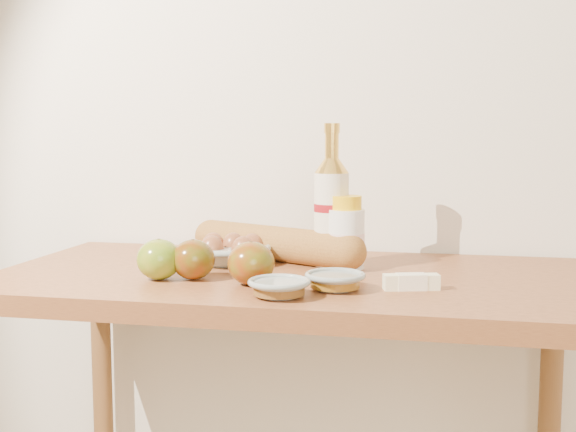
{
  "coord_description": "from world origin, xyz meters",
  "views": [
    {
      "loc": [
        0.29,
        -0.23,
        1.19
      ],
      "look_at": [
        0.0,
        1.15,
        1.02
      ],
      "focal_mm": 45.0,
      "sensor_mm": 36.0,
      "label": 1
    }
  ],
  "objects_px": {
    "table": "(291,332)",
    "bourbon_bottle": "(331,209)",
    "baguette": "(275,243)",
    "egg_bowl": "(230,252)",
    "cream_bottle": "(346,235)"
  },
  "relations": [
    {
      "from": "baguette",
      "to": "bourbon_bottle",
      "type": "bearing_deg",
      "value": 9.18
    },
    {
      "from": "table",
      "to": "bourbon_bottle",
      "type": "distance_m",
      "value": 0.27
    },
    {
      "from": "table",
      "to": "cream_bottle",
      "type": "distance_m",
      "value": 0.23
    },
    {
      "from": "bourbon_bottle",
      "to": "cream_bottle",
      "type": "xyz_separation_m",
      "value": [
        0.03,
        -0.02,
        -0.05
      ]
    },
    {
      "from": "egg_bowl",
      "to": "baguette",
      "type": "height_order",
      "value": "baguette"
    },
    {
      "from": "baguette",
      "to": "egg_bowl",
      "type": "bearing_deg",
      "value": -121.43
    },
    {
      "from": "table",
      "to": "egg_bowl",
      "type": "xyz_separation_m",
      "value": [
        -0.15,
        0.07,
        0.15
      ]
    },
    {
      "from": "bourbon_bottle",
      "to": "baguette",
      "type": "xyz_separation_m",
      "value": [
        -0.13,
        0.04,
        -0.08
      ]
    },
    {
      "from": "table",
      "to": "cream_bottle",
      "type": "bearing_deg",
      "value": 35.9
    },
    {
      "from": "table",
      "to": "baguette",
      "type": "xyz_separation_m",
      "value": [
        -0.06,
        0.13,
        0.16
      ]
    },
    {
      "from": "table",
      "to": "baguette",
      "type": "height_order",
      "value": "baguette"
    },
    {
      "from": "table",
      "to": "bourbon_bottle",
      "type": "xyz_separation_m",
      "value": [
        0.07,
        0.09,
        0.25
      ]
    },
    {
      "from": "egg_bowl",
      "to": "baguette",
      "type": "xyz_separation_m",
      "value": [
        0.09,
        0.06,
        0.01
      ]
    },
    {
      "from": "table",
      "to": "baguette",
      "type": "distance_m",
      "value": 0.22
    },
    {
      "from": "bourbon_bottle",
      "to": "egg_bowl",
      "type": "relative_size",
      "value": 1.61
    }
  ]
}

